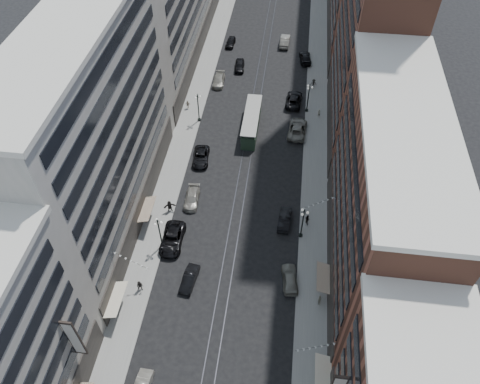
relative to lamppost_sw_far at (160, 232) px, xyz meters
The scene contains 33 objects.
ground 33.44m from the lamppost_sw_far, 73.96° to the left, with size 220.00×220.00×0.00m, color black.
sidewalk_west 42.15m from the lamppost_sw_far, 92.45° to the left, with size 4.00×180.00×0.15m, color gray.
sidewalk_east 46.70m from the lamppost_sw_far, 64.31° to the left, with size 4.00×180.00×0.15m, color gray.
rail_west 42.96m from the lamppost_sw_far, 78.56° to the left, with size 0.12×180.00×0.02m, color #2D2D33.
rail_east 43.26m from the lamppost_sw_far, 76.74° to the left, with size 0.12×180.00×0.02m, color #2D2D33.
building_west_mid 14.31m from the lamppost_sw_far, 147.34° to the left, with size 8.00×36.00×28.00m, color #A29B90.
building_east_mid 27.67m from the lamppost_sw_far, ahead, with size 8.00×30.00×24.00m, color brown.
building_east_tower 42.32m from the lamppost_sw_far, 46.90° to the left, with size 8.00×26.00×42.00m, color brown.
lamppost_sw_far is the anchor object (origin of this frame).
lamppost_sw_mid 27.00m from the lamppost_sw_far, 90.00° to the left, with size 1.03×1.14×5.52m.
lamppost_se_far 18.83m from the lamppost_sw_far, 12.26° to the left, with size 1.03×1.14×5.52m.
lamppost_se_mid 36.91m from the lamppost_sw_far, 60.10° to the left, with size 1.03×1.14×5.52m.
streetcar 27.60m from the lamppost_sw_far, 70.49° to the left, with size 2.49×11.24×3.11m.
car_2 2.69m from the lamppost_sw_far, 32.74° to the left, with size 2.80×6.06×1.69m, color black.
car_4 17.77m from the lamppost_sw_far, 11.15° to the right, with size 1.88×4.68×1.59m, color slate.
car_5 7.30m from the lamppost_sw_far, 46.50° to the right, with size 1.51×4.34×1.43m, color black.
pedestrian_2 7.34m from the lamppost_sw_far, 98.57° to the right, with size 0.85×0.46×1.74m, color black.
pedestrian_4 21.97m from the lamppost_sw_far, 16.14° to the right, with size 0.98×0.44×1.66m, color gray.
car_7 17.57m from the lamppost_sw_far, 82.99° to the left, with size 2.41×5.22×1.45m, color black.
car_8 38.69m from the lamppost_sw_far, 87.62° to the left, with size 2.03×4.99×1.45m, color gray.
car_9 52.73m from the lamppost_sw_far, 87.96° to the left, with size 1.68×4.19×1.43m, color black.
car_10 17.36m from the lamppost_sw_far, 21.01° to the left, with size 1.60×4.58×1.51m, color black.
car_11 31.12m from the lamppost_sw_far, 56.87° to the left, with size 2.90×6.29×1.75m, color slate.
car_12 51.69m from the lamppost_sw_far, 70.07° to the left, with size 2.16×5.30×1.54m, color black.
car_13 44.34m from the lamppost_sw_far, 83.67° to the left, with size 1.80×4.48×1.53m, color black.
car_14 55.98m from the lamppost_sw_far, 76.40° to the left, with size 1.85×5.30×1.75m, color slate.
pedestrian_5 6.55m from the lamppost_sw_far, 93.22° to the left, with size 1.77×0.51×1.91m, color black.
pedestrian_6 30.34m from the lamppost_sw_far, 94.95° to the left, with size 0.93×0.42×1.59m, color #C1B3A0.
pedestrian_7 20.35m from the lamppost_sw_far, 18.52° to the left, with size 0.76×0.42×1.57m, color black.
pedestrian_8 36.99m from the lamppost_sw_far, 56.25° to the left, with size 0.56×0.37×1.54m, color #A79F8A.
pedestrian_9 43.98m from the lamppost_sw_far, 63.78° to the left, with size 1.10×0.45×1.70m, color black.
car_extra_1 37.79m from the lamppost_sw_far, 64.90° to the left, with size 2.63×5.71×1.59m, color black.
car_extra_2 9.11m from the lamppost_sw_far, 74.15° to the left, with size 1.97×4.85×1.41m, color gray.
Camera 1 is at (5.85, -7.73, 51.34)m, focal length 35.00 mm.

